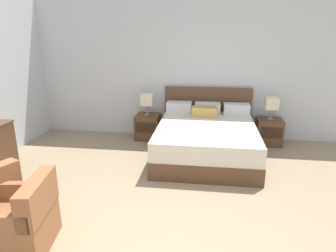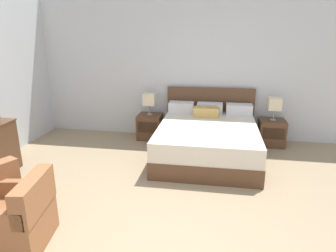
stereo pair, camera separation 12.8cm
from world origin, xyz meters
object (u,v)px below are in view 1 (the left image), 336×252
Objects in this scene: table_lamp_left at (147,100)px; bed at (206,138)px; armchair_companion at (18,223)px; nightstand_right at (269,132)px; table_lamp_right at (272,103)px; nightstand_left at (148,127)px.

bed is at bearing -31.77° from table_lamp_left.
bed is 2.66× the size of armchair_companion.
bed is 3.25m from armchair_companion.
armchair_companion is (-1.82, -2.69, -0.03)m from bed.
nightstand_right is 0.56m from table_lamp_right.
bed is at bearing -148.25° from table_lamp_right.
table_lamp_left reaches higher than armchair_companion.
bed is 4.18× the size of nightstand_right.
bed is 4.18× the size of nightstand_left.
nightstand_left is 0.56m from table_lamp_left.
bed is at bearing 55.88° from armchair_companion.
table_lamp_right is 0.55× the size of armchair_companion.
table_lamp_left is at bearing 180.00° from table_lamp_right.
bed is 1.42m from nightstand_left.
bed reaches higher than nightstand_left.
armchair_companion is at bearing -100.18° from nightstand_left.
nightstand_left is 1.16× the size of table_lamp_right.
nightstand_left is at bearing 180.00° from nightstand_right.
bed reaches higher than table_lamp_left.
nightstand_right is at bearing -90.00° from table_lamp_right.
table_lamp_right is at bearing 31.75° from bed.
nightstand_left is 1.16× the size of table_lamp_left.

